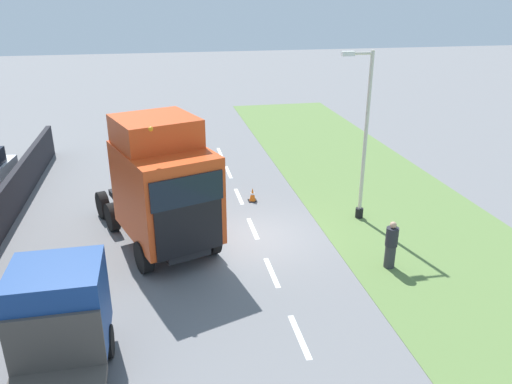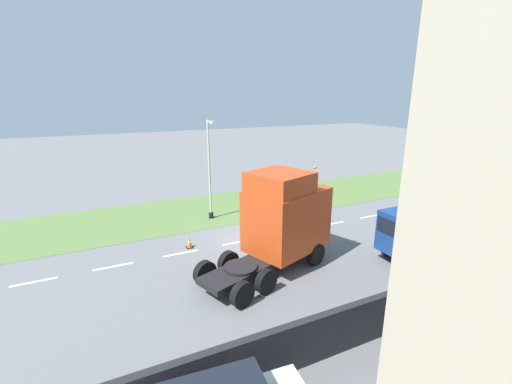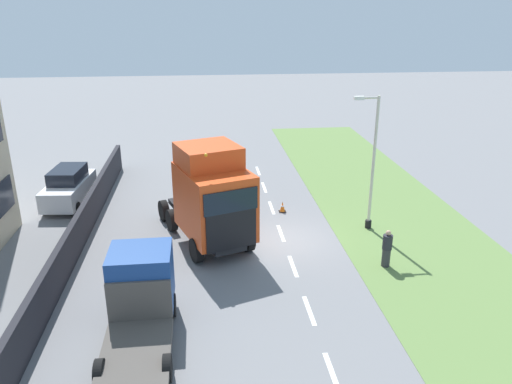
{
  "view_description": "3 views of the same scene",
  "coord_description": "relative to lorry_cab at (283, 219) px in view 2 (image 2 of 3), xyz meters",
  "views": [
    {
      "loc": [
        3.11,
        15.75,
        8.2
      ],
      "look_at": [
        -0.05,
        -0.35,
        1.6
      ],
      "focal_mm": 35.0,
      "sensor_mm": 36.0,
      "label": 1
    },
    {
      "loc": [
        16.02,
        -7.3,
        7.85
      ],
      "look_at": [
        -2.02,
        1.35,
        2.09
      ],
      "focal_mm": 24.0,
      "sensor_mm": 36.0,
      "label": 2
    },
    {
      "loc": [
        3.46,
        20.31,
        9.92
      ],
      "look_at": [
        1.39,
        1.26,
        2.84
      ],
      "focal_mm": 35.0,
      "sensor_mm": 36.0,
      "label": 3
    }
  ],
  "objects": [
    {
      "name": "lane_markings",
      "position": [
        -3.19,
        -0.93,
        -2.28
      ],
      "size": [
        0.16,
        21.0,
        0.0
      ],
      "color": "white",
      "rests_on": "ground"
    },
    {
      "name": "boundary_wall",
      "position": [
        5.81,
        -0.23,
        -1.51
      ],
      "size": [
        0.25,
        24.0,
        1.54
      ],
      "color": "#232328",
      "rests_on": "ground"
    },
    {
      "name": "lamp_post",
      "position": [
        -7.35,
        -1.07,
        0.68
      ],
      "size": [
        1.27,
        0.3,
        6.34
      ],
      "color": "black",
      "rests_on": "ground"
    },
    {
      "name": "traffic_cone_lead",
      "position": [
        -3.67,
        -3.52,
        -1.99
      ],
      "size": [
        0.36,
        0.36,
        0.58
      ],
      "color": "black",
      "rests_on": "ground"
    },
    {
      "name": "ground_plane",
      "position": [
        -3.19,
        -0.23,
        -2.28
      ],
      "size": [
        120.0,
        120.0,
        0.0
      ],
      "primitive_type": "plane",
      "color": "slate",
      "rests_on": "ground"
    },
    {
      "name": "flatbed_truck",
      "position": [
        2.47,
        5.74,
        -0.94
      ],
      "size": [
        2.13,
        5.35,
        2.54
      ],
      "rotation": [
        0.0,
        0.0,
        3.15
      ],
      "color": "navy",
      "rests_on": "ground"
    },
    {
      "name": "lorry_cab",
      "position": [
        0.0,
        0.0,
        0.0
      ],
      "size": [
        4.56,
        6.88,
        4.68
      ],
      "rotation": [
        0.0,
        0.0,
        0.34
      ],
      "color": "black",
      "rests_on": "ground"
    },
    {
      "name": "grass_verge",
      "position": [
        -9.19,
        -0.23,
        -2.27
      ],
      "size": [
        7.0,
        44.0,
        0.01
      ],
      "color": "#607F42",
      "rests_on": "ground"
    },
    {
      "name": "pedestrian",
      "position": [
        -6.95,
        2.67,
        -1.5
      ],
      "size": [
        0.39,
        0.39,
        1.6
      ],
      "color": "#333338",
      "rests_on": "ground"
    }
  ]
}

